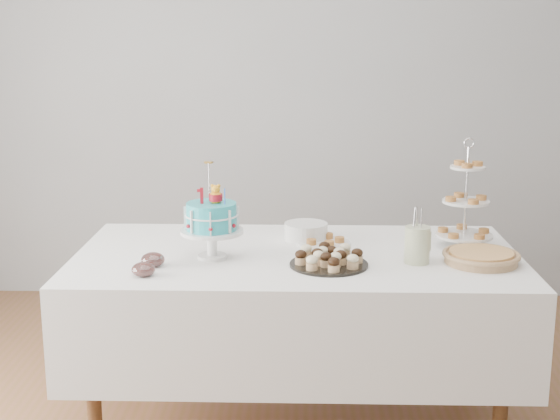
{
  "coord_description": "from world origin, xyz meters",
  "views": [
    {
      "loc": [
        0.02,
        -2.95,
        1.71
      ],
      "look_at": [
        -0.07,
        0.3,
        0.96
      ],
      "focal_mm": 50.0,
      "sensor_mm": 36.0,
      "label": 1
    }
  ],
  "objects_px": {
    "pastry_plate": "(324,241)",
    "jam_bowl_b": "(153,260)",
    "pie": "(481,256)",
    "tiered_stand": "(466,202)",
    "jam_bowl_a": "(143,269)",
    "plate_stack": "(306,231)",
    "utensil_pitcher": "(417,243)",
    "birthday_cake": "(212,233)",
    "cupcake_tray": "(329,257)",
    "table": "(297,303)"
  },
  "relations": [
    {
      "from": "tiered_stand",
      "to": "jam_bowl_a",
      "type": "height_order",
      "value": "tiered_stand"
    },
    {
      "from": "plate_stack",
      "to": "utensil_pitcher",
      "type": "relative_size",
      "value": 0.85
    },
    {
      "from": "pie",
      "to": "plate_stack",
      "type": "height_order",
      "value": "plate_stack"
    },
    {
      "from": "jam_bowl_b",
      "to": "utensil_pitcher",
      "type": "height_order",
      "value": "utensil_pitcher"
    },
    {
      "from": "tiered_stand",
      "to": "plate_stack",
      "type": "relative_size",
      "value": 2.45
    },
    {
      "from": "jam_bowl_a",
      "to": "jam_bowl_b",
      "type": "xyz_separation_m",
      "value": [
        0.01,
        0.13,
        0.0
      ]
    },
    {
      "from": "table",
      "to": "utensil_pitcher",
      "type": "bearing_deg",
      "value": -14.11
    },
    {
      "from": "plate_stack",
      "to": "table",
      "type": "bearing_deg",
      "value": -99.67
    },
    {
      "from": "pie",
      "to": "plate_stack",
      "type": "distance_m",
      "value": 0.81
    },
    {
      "from": "pastry_plate",
      "to": "birthday_cake",
      "type": "bearing_deg",
      "value": -154.57
    },
    {
      "from": "pie",
      "to": "utensil_pitcher",
      "type": "bearing_deg",
      "value": -179.79
    },
    {
      "from": "pastry_plate",
      "to": "utensil_pitcher",
      "type": "xyz_separation_m",
      "value": [
        0.38,
        -0.27,
        0.07
      ]
    },
    {
      "from": "cupcake_tray",
      "to": "utensil_pitcher",
      "type": "relative_size",
      "value": 1.37
    },
    {
      "from": "utensil_pitcher",
      "to": "jam_bowl_b",
      "type": "bearing_deg",
      "value": 173.65
    },
    {
      "from": "plate_stack",
      "to": "jam_bowl_a",
      "type": "distance_m",
      "value": 0.86
    },
    {
      "from": "plate_stack",
      "to": "jam_bowl_a",
      "type": "xyz_separation_m",
      "value": [
        -0.64,
        -0.57,
        -0.01
      ]
    },
    {
      "from": "birthday_cake",
      "to": "jam_bowl_b",
      "type": "relative_size",
      "value": 4.18
    },
    {
      "from": "pastry_plate",
      "to": "jam_bowl_b",
      "type": "relative_size",
      "value": 2.46
    },
    {
      "from": "tiered_stand",
      "to": "jam_bowl_b",
      "type": "distance_m",
      "value": 1.39
    },
    {
      "from": "pie",
      "to": "pastry_plate",
      "type": "distance_m",
      "value": 0.7
    },
    {
      "from": "birthday_cake",
      "to": "utensil_pitcher",
      "type": "xyz_separation_m",
      "value": [
        0.86,
        -0.04,
        -0.03
      ]
    },
    {
      "from": "pastry_plate",
      "to": "jam_bowl_a",
      "type": "relative_size",
      "value": 2.57
    },
    {
      "from": "pie",
      "to": "pastry_plate",
      "type": "height_order",
      "value": "pie"
    },
    {
      "from": "tiered_stand",
      "to": "pastry_plate",
      "type": "relative_size",
      "value": 2.03
    },
    {
      "from": "plate_stack",
      "to": "birthday_cake",
      "type": "bearing_deg",
      "value": -141.6
    },
    {
      "from": "tiered_stand",
      "to": "pie",
      "type": "bearing_deg",
      "value": -85.15
    },
    {
      "from": "jam_bowl_a",
      "to": "pie",
      "type": "bearing_deg",
      "value": 8.77
    },
    {
      "from": "birthday_cake",
      "to": "jam_bowl_a",
      "type": "height_order",
      "value": "birthday_cake"
    },
    {
      "from": "tiered_stand",
      "to": "utensil_pitcher",
      "type": "bearing_deg",
      "value": -134.31
    },
    {
      "from": "table",
      "to": "tiered_stand",
      "type": "height_order",
      "value": "tiered_stand"
    },
    {
      "from": "plate_stack",
      "to": "jam_bowl_b",
      "type": "distance_m",
      "value": 0.77
    },
    {
      "from": "pastry_plate",
      "to": "tiered_stand",
      "type": "bearing_deg",
      "value": -1.73
    },
    {
      "from": "table",
      "to": "jam_bowl_a",
      "type": "distance_m",
      "value": 0.73
    },
    {
      "from": "table",
      "to": "cupcake_tray",
      "type": "height_order",
      "value": "cupcake_tray"
    },
    {
      "from": "utensil_pitcher",
      "to": "table",
      "type": "bearing_deg",
      "value": 155.29
    },
    {
      "from": "pastry_plate",
      "to": "jam_bowl_a",
      "type": "xyz_separation_m",
      "value": [
        -0.72,
        -0.48,
        0.01
      ]
    },
    {
      "from": "plate_stack",
      "to": "jam_bowl_a",
      "type": "bearing_deg",
      "value": -138.5
    },
    {
      "from": "pastry_plate",
      "to": "cupcake_tray",
      "type": "bearing_deg",
      "value": -87.89
    },
    {
      "from": "cupcake_tray",
      "to": "pie",
      "type": "relative_size",
      "value": 1.01
    },
    {
      "from": "tiered_stand",
      "to": "jam_bowl_b",
      "type": "height_order",
      "value": "tiered_stand"
    },
    {
      "from": "table",
      "to": "utensil_pitcher",
      "type": "xyz_separation_m",
      "value": [
        0.5,
        -0.13,
        0.31
      ]
    },
    {
      "from": "table",
      "to": "birthday_cake",
      "type": "relative_size",
      "value": 4.68
    },
    {
      "from": "tiered_stand",
      "to": "pastry_plate",
      "type": "xyz_separation_m",
      "value": [
        -0.62,
        0.02,
        -0.19
      ]
    },
    {
      "from": "cupcake_tray",
      "to": "table",
      "type": "bearing_deg",
      "value": 126.55
    },
    {
      "from": "plate_stack",
      "to": "jam_bowl_b",
      "type": "height_order",
      "value": "plate_stack"
    },
    {
      "from": "pie",
      "to": "pastry_plate",
      "type": "xyz_separation_m",
      "value": [
        -0.65,
        0.27,
        -0.01
      ]
    },
    {
      "from": "pie",
      "to": "table",
      "type": "bearing_deg",
      "value": 170.77
    },
    {
      "from": "birthday_cake",
      "to": "jam_bowl_b",
      "type": "distance_m",
      "value": 0.27
    },
    {
      "from": "jam_bowl_a",
      "to": "pastry_plate",
      "type": "bearing_deg",
      "value": 33.59
    },
    {
      "from": "plate_stack",
      "to": "jam_bowl_b",
      "type": "xyz_separation_m",
      "value": [
        -0.63,
        -0.44,
        -0.01
      ]
    }
  ]
}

